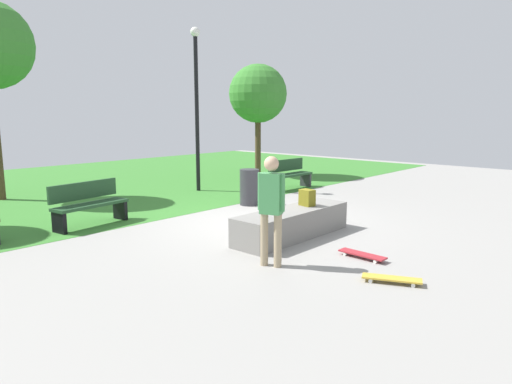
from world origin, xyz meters
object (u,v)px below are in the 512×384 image
park_bench_far_right (289,173)px  lamp_post (197,95)px  skateboard_by_ledge (362,254)px  tree_broad_elm (258,94)px  trash_bin (249,187)px  skateboard_spare (392,279)px  concrete_ledge (293,223)px  park_bench_center_lawn (89,203)px  skater_performing_trick (271,203)px  backpack_on_ledge (307,198)px

park_bench_far_right → lamp_post: lamp_post is taller
skateboard_by_ledge → tree_broad_elm: (6.26, 7.91, 2.96)m
tree_broad_elm → trash_bin: (-4.24, -3.53, -2.56)m
park_bench_far_right → skateboard_by_ledge: bearing=-132.2°
trash_bin → skateboard_spare: bearing=-117.5°
concrete_ledge → park_bench_center_lawn: size_ratio=1.63×
concrete_ledge → skater_performing_trick: size_ratio=1.58×
concrete_ledge → skater_performing_trick: (-1.56, -0.79, 0.72)m
concrete_ledge → park_bench_far_right: 5.68m
park_bench_far_right → skateboard_spare: bearing=-131.9°
backpack_on_ledge → park_bench_center_lawn: park_bench_center_lawn is taller
backpack_on_ledge → lamp_post: bearing=170.1°
concrete_ledge → skateboard_by_ledge: concrete_ledge is taller
skater_performing_trick → park_bench_center_lawn: skater_performing_trick is taller
park_bench_center_lawn → lamp_post: size_ratio=0.34×
concrete_ledge → lamp_post: bearing=66.9°
backpack_on_ledge → skateboard_spare: size_ratio=0.39×
backpack_on_ledge → skater_performing_trick: skater_performing_trick is taller
skater_performing_trick → skateboard_spare: skater_performing_trick is taller
concrete_ledge → lamp_post: lamp_post is taller
concrete_ledge → park_bench_far_right: park_bench_far_right is taller
concrete_ledge → backpack_on_ledge: 0.64m
skateboard_by_ledge → skateboard_spare: size_ratio=1.00×
trash_bin → park_bench_center_lawn: bearing=166.0°
backpack_on_ledge → lamp_post: 6.08m
skateboard_by_ledge → trash_bin: 4.84m
backpack_on_ledge → tree_broad_elm: size_ratio=0.08×
backpack_on_ledge → skateboard_by_ledge: (-0.75, -1.66, -0.63)m
skater_performing_trick → lamp_post: (3.86, 6.19, 1.87)m
skateboard_by_ledge → skateboard_spare: (-0.71, -0.85, 0.00)m
skater_performing_trick → skateboard_by_ledge: 1.80m
backpack_on_ledge → skateboard_spare: (-1.46, -2.51, -0.63)m
backpack_on_ledge → skater_performing_trick: 2.21m
concrete_ledge → park_bench_center_lawn: 4.28m
concrete_ledge → trash_bin: size_ratio=2.92×
skateboard_spare → park_bench_center_lawn: (-1.15, 6.19, 0.42)m
backpack_on_ledge → tree_broad_elm: 8.65m
skateboard_spare → trash_bin: 5.91m
backpack_on_ledge → skateboard_spare: backpack_on_ledge is taller
skateboard_spare → backpack_on_ledge: bearing=59.8°
park_bench_center_lawn → park_bench_far_right: bearing=-1.3°
skateboard_by_ledge → skateboard_spare: same height
park_bench_far_right → trash_bin: size_ratio=1.75×
skateboard_by_ledge → lamp_post: lamp_post is taller
concrete_ledge → backpack_on_ledge: (0.47, 0.01, 0.43)m
skateboard_spare → lamp_post: bearing=67.4°
lamp_post → trash_bin: bearing=-102.0°
park_bench_far_right → lamp_post: 3.69m
concrete_ledge → tree_broad_elm: tree_broad_elm is taller
backpack_on_ledge → lamp_post: lamp_post is taller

